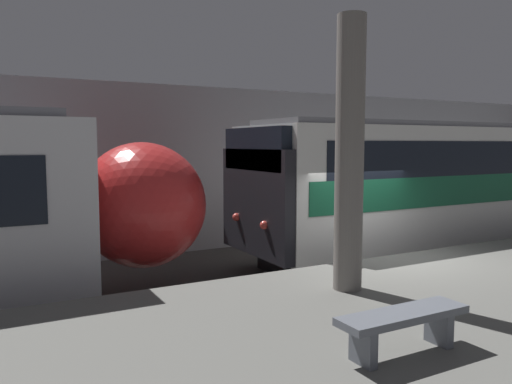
{
  "coord_description": "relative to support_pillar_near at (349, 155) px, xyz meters",
  "views": [
    {
      "loc": [
        -6.78,
        -7.13,
        3.07
      ],
      "look_at": [
        -2.4,
        0.95,
        2.18
      ],
      "focal_mm": 35.0,
      "sensor_mm": 36.0,
      "label": 1
    }
  ],
  "objects": [
    {
      "name": "station_rear_barrier",
      "position": [
        2.12,
        7.6,
        -0.57
      ],
      "size": [
        50.0,
        0.15,
        4.69
      ],
      "color": "gray",
      "rests_on": "ground"
    },
    {
      "name": "train_boxy",
      "position": [
        7.53,
        3.75,
        -1.05
      ],
      "size": [
        14.44,
        2.91,
        3.62
      ],
      "color": "black",
      "rests_on": "ground"
    },
    {
      "name": "ground_plane",
      "position": [
        2.12,
        1.39,
        -2.91
      ],
      "size": [
        120.0,
        120.0,
        0.0
      ],
      "primitive_type": "plane",
      "color": "#33302D"
    },
    {
      "name": "support_pillar_near",
      "position": [
        0.0,
        0.0,
        0.0
      ],
      "size": [
        0.42,
        0.42,
        3.99
      ],
      "color": "slate",
      "rests_on": "platform"
    },
    {
      "name": "platform_bench",
      "position": [
        -0.97,
        -2.11,
        -1.66
      ],
      "size": [
        1.5,
        0.4,
        0.45
      ],
      "color": "slate",
      "rests_on": "platform"
    }
  ]
}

